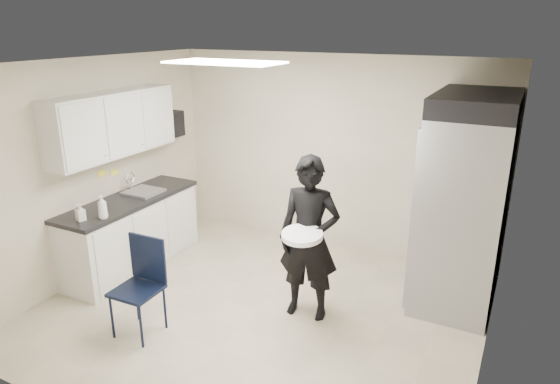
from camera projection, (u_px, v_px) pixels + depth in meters
The scene contains 21 objects.
floor at pixel (259, 310), 5.42m from camera, with size 4.50×4.50×0.00m, color tan.
ceiling at pixel (256, 64), 4.58m from camera, with size 4.50×4.50×0.00m, color silver.
back_wall at pixel (331, 153), 6.69m from camera, with size 4.50×4.50×0.00m, color beige.
left_wall at pixel (94, 169), 5.97m from camera, with size 4.00×4.00×0.00m, color beige.
right_wall at pixel (500, 239), 4.03m from camera, with size 4.00×4.00×0.00m, color beige.
ceiling_panel at pixel (225, 62), 5.19m from camera, with size 1.20×0.60×0.02m, color white.
lower_counter at pixel (132, 234), 6.29m from camera, with size 0.60×1.90×0.86m, color silver.
countertop at pixel (129, 200), 6.15m from camera, with size 0.64×1.95×0.05m, color black.
sink at pixel (144, 196), 6.35m from camera, with size 0.42×0.40×0.14m, color gray.
faucet at pixel (131, 182), 6.39m from camera, with size 0.02×0.02×0.24m, color silver.
upper_cabinets at pixel (113, 124), 5.90m from camera, with size 0.35×1.80×0.75m, color silver.
towel_dispenser at pixel (172, 124), 6.96m from camera, with size 0.22×0.30×0.35m, color black.
notice_sticker_left at pixel (102, 173), 6.08m from camera, with size 0.00×0.12×0.07m, color yellow.
notice_sticker_right at pixel (114, 172), 6.26m from camera, with size 0.00×0.12×0.07m, color yellow.
commercial_fridge at pixel (464, 210), 5.37m from camera, with size 0.80×1.35×2.10m, color gray.
fridge_compressor at pixel (478, 103), 5.00m from camera, with size 0.80×1.35×0.20m, color black.
folding_chair at pixel (137, 291), 4.87m from camera, with size 0.42×0.42×0.95m, color black.
man_tuxedo at pixel (309, 239), 5.09m from camera, with size 0.64×0.42×1.74m, color black.
bucket_lid at pixel (302, 235), 4.82m from camera, with size 0.40×0.40×0.05m, color white.
soap_bottle_a at pixel (102, 207), 5.47m from camera, with size 0.10×0.10×0.27m, color white.
soap_bottle_b at pixel (80, 212), 5.42m from camera, with size 0.09×0.09×0.19m, color #A5A4B0.
Camera 1 is at (2.35, -4.10, 2.96)m, focal length 32.00 mm.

